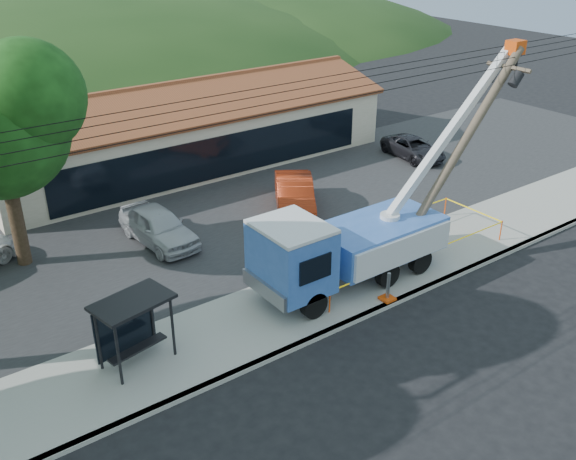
# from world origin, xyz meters

# --- Properties ---
(ground) EXTENTS (120.00, 120.00, 0.00)m
(ground) POSITION_xyz_m (0.00, 0.00, 0.00)
(ground) COLOR black
(ground) RESTS_ON ground
(curb) EXTENTS (60.00, 0.25, 0.15)m
(curb) POSITION_xyz_m (0.00, 2.10, 0.07)
(curb) COLOR #A3A098
(curb) RESTS_ON ground
(sidewalk) EXTENTS (60.00, 4.00, 0.15)m
(sidewalk) POSITION_xyz_m (0.00, 4.00, 0.07)
(sidewalk) COLOR #A3A098
(sidewalk) RESTS_ON ground
(parking_lot) EXTENTS (60.00, 12.00, 0.10)m
(parking_lot) POSITION_xyz_m (0.00, 12.00, 0.05)
(parking_lot) COLOR #28282B
(parking_lot) RESTS_ON ground
(strip_mall) EXTENTS (22.50, 8.53, 4.67)m
(strip_mall) POSITION_xyz_m (4.00, 19.98, 1.88)
(strip_mall) COLOR beige
(strip_mall) RESTS_ON ground
(hill_center) EXTENTS (89.60, 64.00, 32.00)m
(hill_center) POSITION_xyz_m (10.00, 55.00, 0.00)
(hill_center) COLOR #1A3714
(hill_center) RESTS_ON ground
(hill_east) EXTENTS (72.80, 52.00, 26.00)m
(hill_east) POSITION_xyz_m (30.00, 55.00, 0.00)
(hill_east) COLOR #1A3714
(hill_east) RESTS_ON ground
(utility_truck) EXTENTS (12.29, 4.21, 8.15)m
(utility_truck) POSITION_xyz_m (2.37, 4.15, 1.82)
(utility_truck) COLOR black
(utility_truck) RESTS_ON ground
(leaning_pole) EXTENTS (6.78, 1.99, 8.11)m
(leaning_pole) POSITION_xyz_m (7.65, 3.70, 4.52)
(leaning_pole) COLOR brown
(leaning_pole) RESTS_ON ground
(bus_shelter) EXTENTS (2.56, 1.85, 2.25)m
(bus_shelter) POSITION_xyz_m (-6.03, 4.45, 1.78)
(bus_shelter) COLOR black
(bus_shelter) RESTS_ON ground
(caution_tape) EXTENTS (9.53, 3.14, 0.91)m
(caution_tape) POSITION_xyz_m (5.29, 4.46, 0.82)
(caution_tape) COLOR #EE4A0C
(caution_tape) RESTS_ON ground
(car_silver) EXTENTS (2.13, 4.63, 1.54)m
(car_silver) POSITION_xyz_m (-1.81, 11.43, 0.00)
(car_silver) COLOR #B7B9BE
(car_silver) RESTS_ON ground
(car_red) EXTENTS (4.03, 4.99, 1.60)m
(car_red) POSITION_xyz_m (4.83, 10.69, 0.00)
(car_red) COLOR maroon
(car_red) RESTS_ON ground
(car_dark) EXTENTS (2.50, 4.45, 1.18)m
(car_dark) POSITION_xyz_m (14.74, 12.54, 0.00)
(car_dark) COLOR black
(car_dark) RESTS_ON ground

